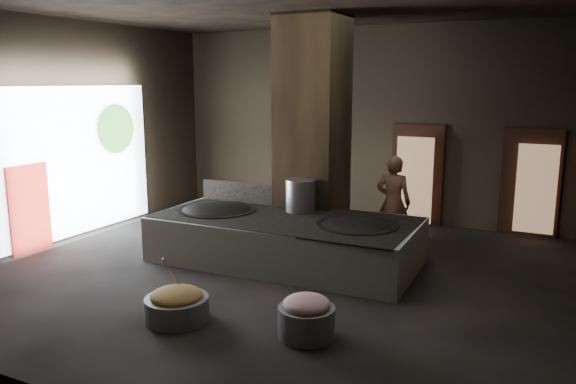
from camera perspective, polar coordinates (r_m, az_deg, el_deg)
The scene contains 26 objects.
floor at distance 9.83m, azimuth -0.56°, elevation -8.38°, with size 10.00×9.00×0.10m, color black.
back_wall at distance 13.51m, azimuth 8.30°, elevation 6.85°, with size 10.00×0.10×4.50m, color black.
front_wall at distance 5.70m, azimuth -21.90°, elevation 0.34°, with size 10.00×0.10×4.50m, color black.
left_wall at distance 12.45m, azimuth -21.87°, elevation 5.81°, with size 0.10×9.00×4.50m, color black.
pillar at distance 11.15m, azimuth 2.51°, elevation 6.06°, with size 1.20×1.20×4.50m, color black.
hearth_platform at distance 10.26m, azimuth -0.26°, elevation -4.84°, with size 4.72×2.26×0.82m, color silver.
platform_cap at distance 10.16m, azimuth -0.26°, elevation -2.64°, with size 4.61×2.21×0.03m, color black.
wok_left at distance 10.85m, azimuth -7.24°, elevation -2.20°, with size 1.49×1.49×0.41m, color black.
wok_left_rim at distance 10.83m, azimuth -7.25°, elevation -1.84°, with size 1.52×1.52×0.05m, color black.
wok_right at distance 9.71m, azimuth 7.02°, elevation -3.78°, with size 1.38×1.38×0.39m, color black.
wok_right_rim at distance 9.69m, azimuth 7.03°, elevation -3.38°, with size 1.41×1.41×0.05m, color black.
stock_pot at distance 10.55m, azimuth 1.32°, elevation -0.37°, with size 0.57×0.57×0.62m, color #9B9CA2.
splash_guard at distance 11.44m, azimuth -5.06°, elevation -0.01°, with size 1.64×0.06×0.41m, color black.
cook at distance 11.11m, azimuth 10.64°, elevation -1.06°, with size 0.67×0.44×1.85m, color brown.
veg_basin at distance 8.05m, azimuth -11.21°, elevation -11.54°, with size 0.88×0.88×0.32m, color slate.
veg_fill at distance 7.98m, azimuth -11.26°, elevation -10.29°, with size 0.72×0.72×0.22m, color olive.
ladle at distance 8.11m, azimuth -11.51°, elevation -8.44°, with size 0.03×0.03×0.69m, color #9B9CA2.
meat_basin at distance 7.40m, azimuth 1.88°, elevation -13.06°, with size 0.74×0.74×0.41m, color slate.
meat_fill at distance 7.31m, azimuth 1.89°, elevation -11.29°, with size 0.61×0.61×0.23m, color #CD7B80.
doorway_near at distance 13.23m, azimuth 12.96°, elevation 1.57°, with size 1.18×0.08×2.38m, color black.
doorway_near_glow at distance 12.99m, azimuth 12.69°, elevation 1.18°, with size 0.83×0.04×1.95m, color #8C6647.
doorway_far at distance 12.89m, azimuth 23.37°, elevation 0.69°, with size 1.18×0.08×2.38m, color black.
doorway_far_glow at distance 12.69m, azimuth 23.88°, elevation 0.26°, with size 0.79×0.04×1.86m, color #8C6647.
left_opening at distance 12.58m, azimuth -20.68°, elevation 2.95°, with size 0.04×4.20×3.10m, color white.
pavilion_sliver at distance 11.82m, azimuth -24.79°, elevation -1.55°, with size 0.05×0.90×1.70m, color maroon.
tree_silhouette at distance 13.21m, azimuth -17.06°, elevation 6.16°, with size 0.28×1.10×1.10m, color #194714.
Camera 1 is at (4.22, -8.25, 3.24)m, focal length 35.00 mm.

